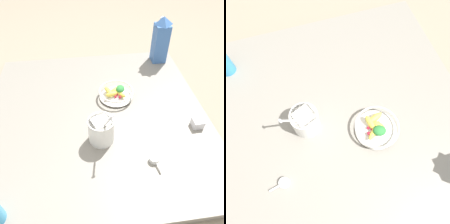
# 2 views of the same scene
# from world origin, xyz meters

# --- Properties ---
(ground_plane) EXTENTS (6.00, 6.00, 0.00)m
(ground_plane) POSITION_xyz_m (0.00, 0.00, 0.00)
(ground_plane) COLOR gray
(countertop) EXTENTS (1.15, 1.15, 0.04)m
(countertop) POSITION_xyz_m (0.00, 0.00, 0.02)
(countertop) COLOR gray
(countertop) RESTS_ON ground_plane
(fruit_bowl) EXTENTS (0.20, 0.20, 0.07)m
(fruit_bowl) POSITION_xyz_m (-0.12, -0.11, 0.07)
(fruit_bowl) COLOR silver
(fruit_bowl) RESTS_ON countertop
(yogurt_tub) EXTENTS (0.12, 0.15, 0.23)m
(yogurt_tub) POSITION_xyz_m (-0.02, 0.17, 0.11)
(yogurt_tub) COLOR white
(yogurt_tub) RESTS_ON countertop
(measuring_scoop) EXTENTS (0.04, 0.09, 0.02)m
(measuring_scoop) POSITION_xyz_m (-0.23, 0.32, 0.05)
(measuring_scoop) COLOR white
(measuring_scoop) RESTS_ON countertop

